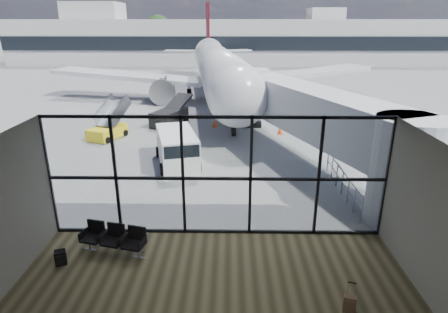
{
  "coord_description": "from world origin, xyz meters",
  "views": [
    {
      "loc": [
        0.46,
        -12.24,
        7.42
      ],
      "look_at": [
        0.21,
        3.0,
        1.96
      ],
      "focal_mm": 30.0,
      "sensor_mm": 36.0,
      "label": 1
    }
  ],
  "objects_px": {
    "backpack": "(60,258)",
    "service_van": "(177,149)",
    "seating_row": "(115,237)",
    "suitcase": "(349,304)",
    "mobile_stairs": "(108,130)",
    "airliner": "(217,66)",
    "belt_loader": "(170,116)"
  },
  "relations": [
    {
      "from": "service_van",
      "to": "seating_row",
      "type": "bearing_deg",
      "value": -111.89
    },
    {
      "from": "belt_loader",
      "to": "mobile_stairs",
      "type": "bearing_deg",
      "value": -114.29
    },
    {
      "from": "airliner",
      "to": "service_van",
      "type": "distance_m",
      "value": 20.96
    },
    {
      "from": "seating_row",
      "to": "backpack",
      "type": "relative_size",
      "value": 4.39
    },
    {
      "from": "seating_row",
      "to": "mobile_stairs",
      "type": "xyz_separation_m",
      "value": [
        -4.4,
        13.45,
        -0.03
      ]
    },
    {
      "from": "seating_row",
      "to": "suitcase",
      "type": "distance_m",
      "value": 7.67
    },
    {
      "from": "seating_row",
      "to": "service_van",
      "type": "bearing_deg",
      "value": 96.6
    },
    {
      "from": "seating_row",
      "to": "suitcase",
      "type": "xyz_separation_m",
      "value": [
        7.15,
        -2.76,
        -0.29
      ]
    },
    {
      "from": "suitcase",
      "to": "service_van",
      "type": "xyz_separation_m",
      "value": [
        -6.12,
        11.06,
        0.69
      ]
    },
    {
      "from": "backpack",
      "to": "service_van",
      "type": "distance_m",
      "value": 9.47
    },
    {
      "from": "seating_row",
      "to": "mobile_stairs",
      "type": "bearing_deg",
      "value": 121.79
    },
    {
      "from": "seating_row",
      "to": "suitcase",
      "type": "height_order",
      "value": "seating_row"
    },
    {
      "from": "suitcase",
      "to": "seating_row",
      "type": "bearing_deg",
      "value": 175.56
    },
    {
      "from": "backpack",
      "to": "mobile_stairs",
      "type": "relative_size",
      "value": 0.15
    },
    {
      "from": "service_van",
      "to": "belt_loader",
      "type": "relative_size",
      "value": 1.0
    },
    {
      "from": "backpack",
      "to": "belt_loader",
      "type": "distance_m",
      "value": 17.83
    },
    {
      "from": "backpack",
      "to": "airliner",
      "type": "distance_m",
      "value": 30.28
    },
    {
      "from": "service_van",
      "to": "airliner",
      "type": "bearing_deg",
      "value": 71.18
    },
    {
      "from": "seating_row",
      "to": "belt_loader",
      "type": "distance_m",
      "value": 17.03
    },
    {
      "from": "airliner",
      "to": "mobile_stairs",
      "type": "height_order",
      "value": "airliner"
    },
    {
      "from": "backpack",
      "to": "belt_loader",
      "type": "bearing_deg",
      "value": 65.83
    },
    {
      "from": "seating_row",
      "to": "service_van",
      "type": "height_order",
      "value": "service_van"
    },
    {
      "from": "service_van",
      "to": "mobile_stairs",
      "type": "xyz_separation_m",
      "value": [
        -5.43,
        5.15,
        -0.43
      ]
    },
    {
      "from": "suitcase",
      "to": "mobile_stairs",
      "type": "distance_m",
      "value": 19.91
    },
    {
      "from": "seating_row",
      "to": "suitcase",
      "type": "bearing_deg",
      "value": -7.44
    },
    {
      "from": "service_van",
      "to": "mobile_stairs",
      "type": "distance_m",
      "value": 7.5
    },
    {
      "from": "backpack",
      "to": "mobile_stairs",
      "type": "xyz_separation_m",
      "value": [
        -2.85,
        14.23,
        0.28
      ]
    },
    {
      "from": "airliner",
      "to": "service_van",
      "type": "height_order",
      "value": "airliner"
    },
    {
      "from": "seating_row",
      "to": "backpack",
      "type": "height_order",
      "value": "seating_row"
    },
    {
      "from": "backpack",
      "to": "mobile_stairs",
      "type": "distance_m",
      "value": 14.52
    },
    {
      "from": "backpack",
      "to": "service_van",
      "type": "xyz_separation_m",
      "value": [
        2.59,
        9.08,
        0.71
      ]
    },
    {
      "from": "backpack",
      "to": "belt_loader",
      "type": "height_order",
      "value": "belt_loader"
    }
  ]
}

